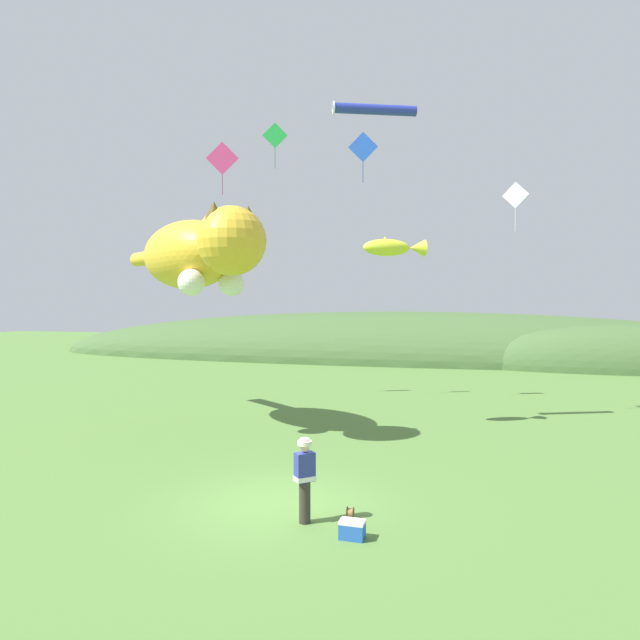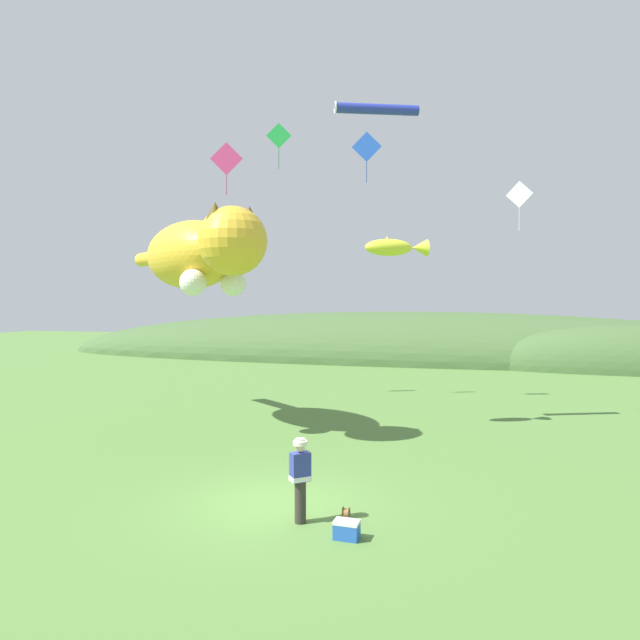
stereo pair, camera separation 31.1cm
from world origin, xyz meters
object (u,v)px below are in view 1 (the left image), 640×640
at_px(picnic_cooler, 352,529).
at_px(kite_diamond_blue, 363,147).
at_px(kite_spool, 350,513).
at_px(kite_tube_streamer, 374,109).
at_px(kite_diamond_pink, 222,159).
at_px(kite_diamond_green, 275,136).
at_px(kite_fish_windsock, 393,248).
at_px(kite_giant_cat, 197,254).
at_px(kite_diamond_white, 515,196).
at_px(festival_attendant, 305,478).

bearing_deg(picnic_cooler, kite_diamond_blue, 98.52).
distance_m(kite_spool, kite_diamond_blue, 17.46).
height_order(kite_tube_streamer, kite_diamond_pink, kite_diamond_pink).
bearing_deg(kite_diamond_green, kite_fish_windsock, -34.50).
height_order(kite_giant_cat, kite_fish_windsock, kite_giant_cat).
xyz_separation_m(kite_tube_streamer, kite_diamond_white, (5.09, 3.31, -2.65)).
bearing_deg(kite_diamond_blue, kite_diamond_green, -171.81).
relative_size(kite_giant_cat, kite_diamond_white, 4.09).
xyz_separation_m(picnic_cooler, kite_fish_windsock, (-0.29, 9.74, 6.35)).
xyz_separation_m(picnic_cooler, kite_tube_streamer, (-0.96, 9.44, 11.20)).
relative_size(picnic_cooler, kite_diamond_pink, 0.21).
distance_m(kite_spool, kite_fish_windsock, 10.84).
height_order(festival_attendant, kite_diamond_blue, kite_diamond_blue).
distance_m(kite_fish_windsock, kite_diamond_blue, 6.84).
xyz_separation_m(kite_diamond_blue, kite_diamond_pink, (-6.40, -0.57, -0.25)).
bearing_deg(kite_diamond_green, picnic_cooler, -66.27).
relative_size(kite_giant_cat, kite_tube_streamer, 2.68).
relative_size(kite_fish_windsock, kite_tube_streamer, 0.80).
bearing_deg(kite_diamond_green, kite_tube_streamer, -39.95).
bearing_deg(kite_spool, kite_tube_streamer, 95.00).
xyz_separation_m(kite_diamond_green, kite_diamond_white, (10.14, -0.91, -3.24)).
xyz_separation_m(picnic_cooler, kite_diamond_white, (4.13, 12.75, 8.55)).
height_order(kite_diamond_blue, kite_diamond_pink, kite_diamond_blue).
xyz_separation_m(kite_giant_cat, kite_diamond_pink, (-1.59, 5.96, 4.84)).
height_order(festival_attendant, kite_fish_windsock, kite_fish_windsock).
bearing_deg(kite_diamond_blue, kite_fish_windsock, -67.71).
xyz_separation_m(festival_attendant, kite_diamond_white, (5.23, 12.21, 7.77)).
bearing_deg(kite_diamond_pink, kite_diamond_green, 0.34).
relative_size(picnic_cooler, kite_fish_windsock, 0.22).
relative_size(festival_attendant, kite_diamond_pink, 0.74).
bearing_deg(kite_spool, kite_diamond_blue, 98.19).
xyz_separation_m(kite_diamond_blue, kite_diamond_white, (6.26, -1.47, -2.63)).
height_order(picnic_cooler, kite_tube_streamer, kite_tube_streamer).
distance_m(picnic_cooler, kite_tube_streamer, 14.68).
distance_m(kite_spool, kite_tube_streamer, 14.09).
xyz_separation_m(kite_spool, picnic_cooler, (0.22, -0.99, 0.06)).
relative_size(kite_spool, kite_fish_windsock, 0.11).
height_order(festival_attendant, kite_spool, festival_attendant).
bearing_deg(kite_diamond_blue, kite_diamond_pink, -174.88).
height_order(kite_diamond_green, kite_diamond_white, kite_diamond_green).
height_order(kite_giant_cat, kite_tube_streamer, kite_tube_streamer).
bearing_deg(kite_diamond_pink, kite_spool, -56.74).
xyz_separation_m(picnic_cooler, kite_diamond_blue, (-2.13, 14.22, 11.18)).
bearing_deg(kite_fish_windsock, picnic_cooler, -88.29).
bearing_deg(kite_fish_windsock, kite_spool, -89.57).
distance_m(kite_fish_windsock, kite_diamond_pink, 10.20).
distance_m(kite_diamond_green, kite_diamond_white, 10.68).
relative_size(festival_attendant, kite_tube_streamer, 0.60).
bearing_deg(kite_spool, kite_diamond_green, 114.52).
xyz_separation_m(kite_giant_cat, kite_diamond_white, (11.07, 5.06, 2.46)).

